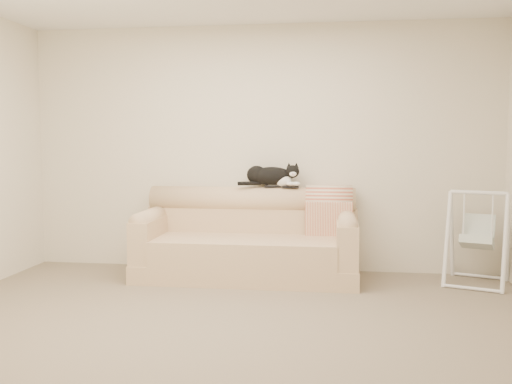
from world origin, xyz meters
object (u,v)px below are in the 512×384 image
(tuxedo_cat, at_px, (271,176))
(remote_b, at_px, (291,187))
(sofa, at_px, (248,242))
(baby_swing, at_px, (477,238))
(remote_a, at_px, (273,186))

(tuxedo_cat, bearing_deg, remote_b, -11.58)
(sofa, bearing_deg, baby_swing, -0.21)
(sofa, relative_size, tuxedo_cat, 3.38)
(sofa, distance_m, remote_b, 0.72)
(remote_a, relative_size, remote_b, 1.08)
(tuxedo_cat, xyz_separation_m, baby_swing, (2.02, -0.25, -0.56))
(remote_a, relative_size, baby_swing, 0.20)
(tuxedo_cat, relative_size, baby_swing, 0.71)
(remote_a, distance_m, tuxedo_cat, 0.11)
(remote_b, height_order, baby_swing, remote_b)
(remote_a, xyz_separation_m, tuxedo_cat, (-0.02, 0.01, 0.11))
(sofa, bearing_deg, remote_a, 45.70)
(sofa, height_order, tuxedo_cat, tuxedo_cat)
(remote_b, xyz_separation_m, tuxedo_cat, (-0.21, 0.04, 0.11))
(remote_b, bearing_deg, sofa, -153.75)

